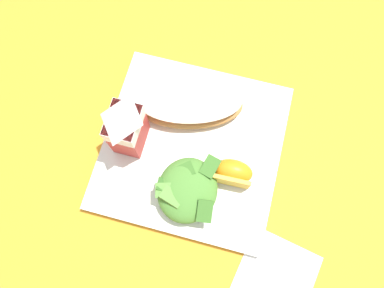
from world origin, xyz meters
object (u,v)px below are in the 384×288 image
(white_plate, at_px, (192,147))
(green_salad_pile, at_px, (187,190))
(orange_wedge_front, at_px, (233,172))
(paper_napkin, at_px, (276,276))
(cheesy_pizza_bread, at_px, (190,105))
(milk_carton, at_px, (126,127))

(white_plate, relative_size, green_salad_pile, 2.59)
(green_salad_pile, relative_size, orange_wedge_front, 1.76)
(orange_wedge_front, relative_size, paper_napkin, 0.56)
(white_plate, height_order, cheesy_pizza_bread, cheesy_pizza_bread)
(white_plate, relative_size, milk_carton, 2.55)
(cheesy_pizza_bread, height_order, orange_wedge_front, orange_wedge_front)
(white_plate, height_order, milk_carton, milk_carton)
(white_plate, relative_size, paper_napkin, 2.55)
(green_salad_pile, bearing_deg, paper_napkin, -118.35)
(cheesy_pizza_bread, distance_m, orange_wedge_front, 0.13)
(cheesy_pizza_bread, bearing_deg, orange_wedge_front, -135.17)
(cheesy_pizza_bread, bearing_deg, milk_carton, 133.93)
(cheesy_pizza_bread, xyz_separation_m, milk_carton, (-0.07, 0.08, 0.04))
(green_salad_pile, bearing_deg, milk_carton, 60.98)
(green_salad_pile, bearing_deg, cheesy_pizza_bread, 12.92)
(white_plate, xyz_separation_m, paper_napkin, (-0.16, -0.17, -0.01))
(cheesy_pizza_bread, bearing_deg, white_plate, -162.81)
(cheesy_pizza_bread, distance_m, milk_carton, 0.11)
(green_salad_pile, xyz_separation_m, orange_wedge_front, (0.04, -0.06, -0.00))
(cheesy_pizza_bread, xyz_separation_m, orange_wedge_front, (-0.09, -0.09, 0.00))
(white_plate, distance_m, paper_napkin, 0.23)
(orange_wedge_front, height_order, paper_napkin, orange_wedge_front)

